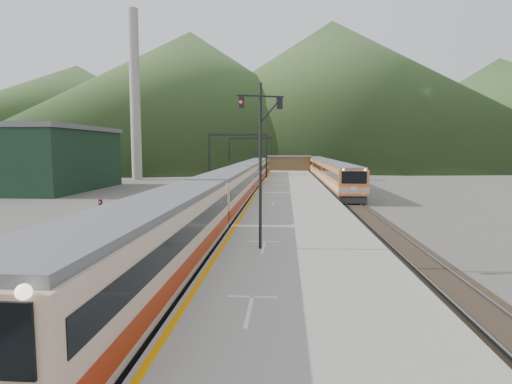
# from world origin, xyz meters

# --- Properties ---
(ground) EXTENTS (400.00, 400.00, 0.00)m
(ground) POSITION_xyz_m (0.00, 0.00, 0.00)
(ground) COLOR #47423D
(ground) RESTS_ON ground
(track_main) EXTENTS (2.60, 200.00, 0.23)m
(track_main) POSITION_xyz_m (0.00, 40.00, 0.07)
(track_main) COLOR black
(track_main) RESTS_ON ground
(track_far) EXTENTS (2.60, 200.00, 0.23)m
(track_far) POSITION_xyz_m (-5.00, 40.00, 0.07)
(track_far) COLOR black
(track_far) RESTS_ON ground
(track_second) EXTENTS (2.60, 200.00, 0.23)m
(track_second) POSITION_xyz_m (11.50, 40.00, 0.07)
(track_second) COLOR black
(track_second) RESTS_ON ground
(platform) EXTENTS (8.00, 100.00, 1.00)m
(platform) POSITION_xyz_m (5.60, 38.00, 0.50)
(platform) COLOR gray
(platform) RESTS_ON ground
(gantry_near) EXTENTS (9.55, 0.25, 8.00)m
(gantry_near) POSITION_xyz_m (-2.85, 55.00, 5.59)
(gantry_near) COLOR black
(gantry_near) RESTS_ON ground
(gantry_far) EXTENTS (9.55, 0.25, 8.00)m
(gantry_far) POSITION_xyz_m (-2.85, 80.00, 5.59)
(gantry_far) COLOR black
(gantry_far) RESTS_ON ground
(warehouse) EXTENTS (14.50, 20.50, 8.60)m
(warehouse) POSITION_xyz_m (-28.00, 42.00, 4.32)
(warehouse) COLOR black
(warehouse) RESTS_ON ground
(smokestack) EXTENTS (1.80, 1.80, 30.00)m
(smokestack) POSITION_xyz_m (-22.00, 62.00, 15.00)
(smokestack) COLOR #9E998E
(smokestack) RESTS_ON ground
(station_shed) EXTENTS (9.40, 4.40, 3.10)m
(station_shed) POSITION_xyz_m (5.60, 78.00, 2.57)
(station_shed) COLOR brown
(station_shed) RESTS_ON platform
(hill_a) EXTENTS (180.00, 180.00, 60.00)m
(hill_a) POSITION_xyz_m (-40.00, 190.00, 30.00)
(hill_a) COLOR #314721
(hill_a) RESTS_ON ground
(hill_b) EXTENTS (220.00, 220.00, 75.00)m
(hill_b) POSITION_xyz_m (30.00, 230.00, 37.50)
(hill_b) COLOR #314721
(hill_b) RESTS_ON ground
(hill_c) EXTENTS (160.00, 160.00, 50.00)m
(hill_c) POSITION_xyz_m (110.00, 210.00, 25.00)
(hill_c) COLOR #314721
(hill_c) RESTS_ON ground
(hill_d) EXTENTS (200.00, 200.00, 55.00)m
(hill_d) POSITION_xyz_m (-120.00, 240.00, 27.50)
(hill_d) COLOR #314721
(hill_d) RESTS_ON ground
(main_train) EXTENTS (2.86, 78.53, 3.50)m
(main_train) POSITION_xyz_m (0.00, 31.26, 1.98)
(main_train) COLOR #CFA689
(main_train) RESTS_ON track_main
(second_train) EXTENTS (2.94, 60.34, 3.59)m
(second_train) POSITION_xyz_m (11.50, 58.40, 2.03)
(second_train) COLOR orange
(second_train) RESTS_ON track_second
(signal_mast) EXTENTS (2.10, 0.85, 7.58)m
(signal_mast) POSITION_xyz_m (3.67, 5.74, 5.59)
(signal_mast) COLOR black
(signal_mast) RESTS_ON platform
(short_signal_a) EXTENTS (0.22, 0.16, 2.27)m
(short_signal_a) POSITION_xyz_m (-3.37, 5.16, 1.46)
(short_signal_a) COLOR black
(short_signal_a) RESTS_ON ground
(short_signal_b) EXTENTS (0.26, 0.23, 2.27)m
(short_signal_b) POSITION_xyz_m (-3.14, 30.98, 1.46)
(short_signal_b) COLOR black
(short_signal_b) RESTS_ON ground
(short_signal_c) EXTENTS (0.24, 0.19, 2.27)m
(short_signal_c) POSITION_xyz_m (-7.36, 13.47, 1.46)
(short_signal_c) COLOR black
(short_signal_c) RESTS_ON ground
(worker) EXTENTS (0.69, 0.58, 1.63)m
(worker) POSITION_xyz_m (-4.08, 1.96, 0.81)
(worker) COLOR #242633
(worker) RESTS_ON ground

